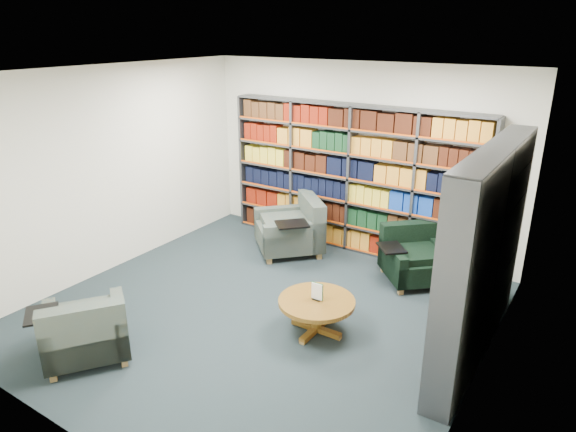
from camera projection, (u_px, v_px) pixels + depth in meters
The scene contains 7 objects.
room_shell at pixel (259, 202), 5.74m from camera, with size 5.02×5.02×2.82m.
bookshelf_back at pixel (351, 179), 7.69m from camera, with size 4.00×0.28×2.20m.
bookshelf_right at pixel (484, 256), 5.12m from camera, with size 0.28×2.50×2.20m.
chair_teal_left at pixel (294, 230), 7.82m from camera, with size 1.30×1.30×0.84m.
chair_green_right at pixel (414, 258), 6.96m from camera, with size 1.13×1.13×0.73m.
chair_teal_front at pixel (86, 334), 5.24m from camera, with size 1.13×1.13×0.74m.
coffee_table at pixel (317, 306), 5.71m from camera, with size 0.86×0.86×0.60m.
Camera 1 is at (3.24, -4.38, 3.24)m, focal length 32.00 mm.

